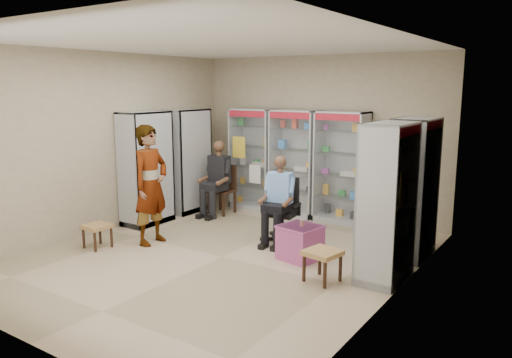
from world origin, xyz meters
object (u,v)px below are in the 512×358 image
Objects in this scene: wooden_chair at (222,190)px; cabinet_back_mid at (295,163)px; woven_stool_b at (98,236)px; standing_man at (151,185)px; cabinet_right_near at (387,203)px; cabinet_right_far at (413,188)px; woven_stool_a at (322,266)px; pink_trunk at (300,242)px; office_chair at (282,210)px; seated_shopkeeper at (280,202)px; cabinet_back_left at (254,159)px; cabinet_left_near at (146,168)px; cabinet_back_right at (341,167)px; cabinet_left_far at (188,161)px.

cabinet_back_mid is at bearing 31.31° from wooden_chair.
standing_man is at bearing 51.01° from woven_stool_b.
cabinet_right_near is 4.32m from woven_stool_b.
cabinet_right_far is 5.48× the size of woven_stool_b.
woven_stool_a is (1.96, -2.75, -0.80)m from cabinet_back_mid.
cabinet_back_mid is at bearing 121.32° from pink_trunk.
office_chair is 2.87m from woven_stool_b.
cabinet_back_mid is at bearing 104.62° from seated_shopkeeper.
standing_man is (0.52, 0.64, 0.75)m from woven_stool_b.
cabinet_back_left is 0.95m from cabinet_back_mid.
cabinet_back_left is at bearing 127.02° from seated_shopkeeper.
woven_stool_b is (-2.82, -1.27, -0.06)m from pink_trunk.
cabinet_right_far is at bearing 40.16° from pink_trunk.
cabinet_back_mid is 1.00× the size of cabinet_right_far.
cabinet_left_near is (-1.88, -2.03, 0.00)m from cabinet_back_mid.
cabinet_back_right and cabinet_right_far have the same top height.
cabinet_right_far is (1.63, -1.13, 0.00)m from cabinet_back_right.
cabinet_right_far reaches higher than pink_trunk.
pink_trunk is at bearing 138.22° from woven_stool_a.
cabinet_right_far is 1.80m from pink_trunk.
cabinet_back_left is at bearing 72.25° from cabinet_right_far.
woven_stool_b is (-0.54, -3.46, -0.82)m from cabinet_back_left.
cabinet_left_near is 1.69m from woven_stool_b.
pink_trunk is at bearing -43.79° from cabinet_back_left.
cabinet_back_left reaches higher than woven_stool_a.
cabinet_left_near is at bearing -0.00° from cabinet_left_far.
woven_stool_a is at bearing -69.81° from cabinet_back_right.
wooden_chair is at bearing -161.25° from cabinet_back_right.
cabinet_right_far is (3.53, -1.13, 0.00)m from cabinet_back_left.
cabinet_back_mid is 5.48× the size of woven_stool_b.
pink_trunk is at bearing -47.22° from seated_shopkeeper.
office_chair is 0.92m from pink_trunk.
standing_man is (-1.64, -1.22, 0.42)m from office_chair.
wooden_chair is at bearing -148.69° from cabinet_back_mid.
woven_stool_a is at bearing -92.56° from standing_man.
cabinet_left_far is 5.48× the size of woven_stool_b.
woven_stool_b is (-2.16, -1.87, -0.33)m from office_chair.
cabinet_left_near is at bearing -117.61° from wooden_chair.
cabinet_back_mid reaches higher than pink_trunk.
cabinet_left_near is (-0.93, -2.03, 0.00)m from cabinet_back_left.
cabinet_back_left is 1.32m from cabinet_left_far.
cabinet_back_left is 3.59m from woven_stool_b.
office_chair is (1.87, -0.86, 0.04)m from wooden_chair.
seated_shopkeeper is (-0.28, -1.64, -0.35)m from cabinet_back_right.
cabinet_back_left is at bearing 135.00° from cabinet_left_far.
cabinet_right_far is 4.76m from woven_stool_b.
cabinet_left_far is at bearing 87.43° from cabinet_right_far.
office_chair is 1.76m from woven_stool_a.
pink_trunk is (0.38, -2.18, -0.75)m from cabinet_back_right.
woven_stool_a is (-0.62, -0.52, -0.80)m from cabinet_right_near.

